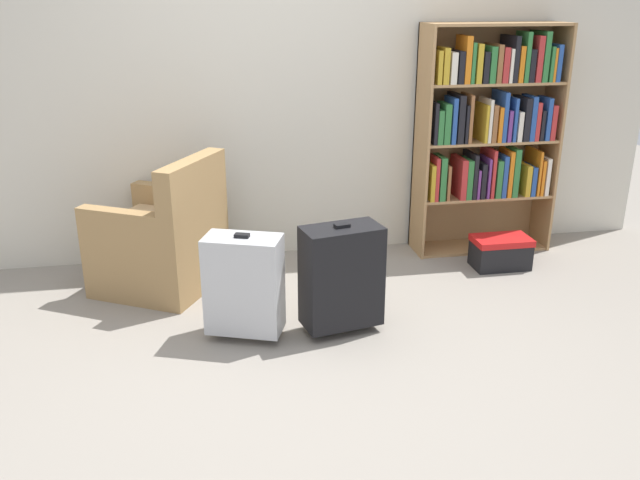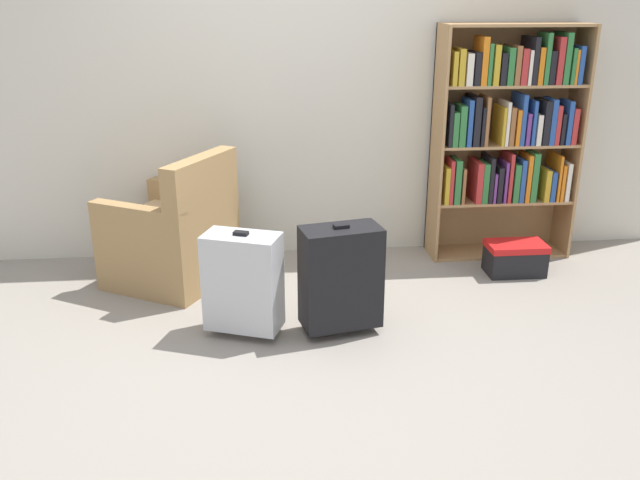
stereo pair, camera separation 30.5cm
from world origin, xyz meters
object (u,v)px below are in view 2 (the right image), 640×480
at_px(armchair, 174,238).
at_px(suitcase_silver, 243,282).
at_px(storage_box, 515,257).
at_px(suitcase_black, 341,277).
at_px(bookshelf, 507,130).
at_px(mug, 265,274).

height_order(armchair, suitcase_silver, armchair).
bearing_deg(suitcase_silver, storage_box, 20.95).
distance_m(storage_box, suitcase_black, 1.54).
relative_size(bookshelf, suitcase_black, 2.53).
relative_size(armchair, storage_box, 2.34).
distance_m(mug, suitcase_silver, 0.83).
distance_m(armchair, suitcase_silver, 0.94).
xyz_separation_m(mug, storage_box, (1.77, -0.04, 0.07)).
height_order(mug, storage_box, storage_box).
height_order(bookshelf, storage_box, bookshelf).
distance_m(armchair, suitcase_black, 1.33).
xyz_separation_m(armchair, storage_box, (2.37, -0.09, -0.20)).
bearing_deg(suitcase_silver, mug, 80.77).
height_order(armchair, mug, armchair).
relative_size(bookshelf, mug, 14.01).
height_order(bookshelf, suitcase_black, bookshelf).
xyz_separation_m(suitcase_black, suitcase_silver, (-0.56, 0.02, -0.01)).
bearing_deg(suitcase_black, bookshelf, 40.60).
bearing_deg(bookshelf, storage_box, -90.46).
bearing_deg(storage_box, armchair, 177.89).
height_order(storage_box, suitcase_black, suitcase_black).
distance_m(bookshelf, suitcase_black, 1.86).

